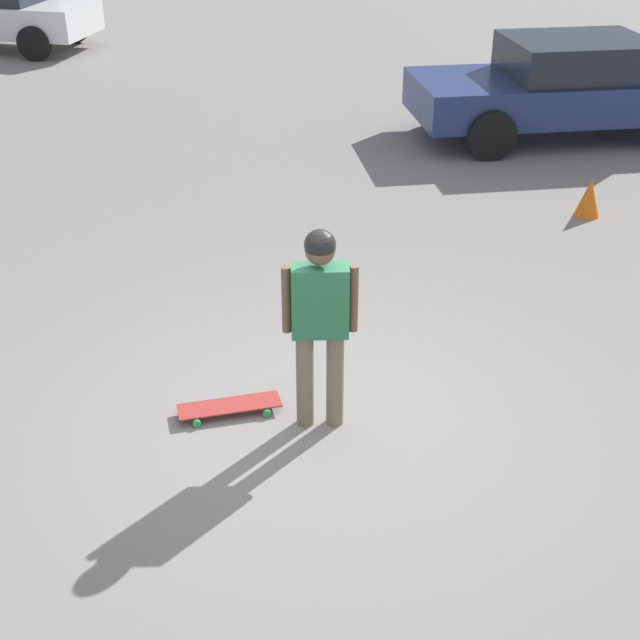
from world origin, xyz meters
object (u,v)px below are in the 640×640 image
Objects in this scene: person at (320,313)px; traffic_cone at (589,198)px; car_parked_near at (567,86)px; skateboard at (229,406)px.

traffic_cone is (1.01, -5.33, -0.77)m from person.
traffic_cone is at bearing 73.49° from car_parked_near.
skateboard is at bearing 94.12° from traffic_cone.
traffic_cone is (0.42, -5.78, 0.17)m from skateboard.
person is at bearing 55.19° from car_parked_near.
person reaches higher than skateboard.
car_parked_near reaches higher than traffic_cone.
person is at bearing 155.35° from skateboard.
person is 1.20m from skateboard.
person reaches higher than traffic_cone.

